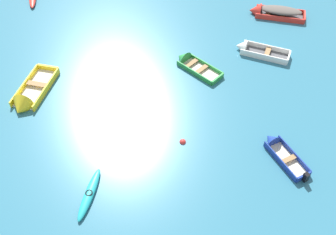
{
  "coord_description": "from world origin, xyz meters",
  "views": [
    {
      "loc": [
        -0.45,
        7.82,
        17.5
      ],
      "look_at": [
        0.0,
        23.49,
        0.15
      ],
      "focal_mm": 40.26,
      "sensor_mm": 36.0,
      "label": 1
    }
  ],
  "objects_px": {
    "rowboat_deep_blue_cluster_outer": "(279,149)",
    "rowboat_red_near_left": "(271,12)",
    "rowboat_yellow_outer_left": "(27,100)",
    "rowboat_green_back_row_left": "(189,62)",
    "rowboat_white_distant_center": "(252,50)",
    "mooring_buoy_outer_edge": "(183,142)",
    "kayak_turquoise_midfield_right": "(89,194)"
  },
  "relations": [
    {
      "from": "rowboat_deep_blue_cluster_outer",
      "to": "rowboat_red_near_left",
      "type": "distance_m",
      "value": 14.26
    },
    {
      "from": "rowboat_yellow_outer_left",
      "to": "rowboat_green_back_row_left",
      "type": "relative_size",
      "value": 1.36
    },
    {
      "from": "rowboat_white_distant_center",
      "to": "rowboat_red_near_left",
      "type": "xyz_separation_m",
      "value": [
        2.42,
        4.81,
        0.14
      ]
    },
    {
      "from": "rowboat_deep_blue_cluster_outer",
      "to": "mooring_buoy_outer_edge",
      "type": "relative_size",
      "value": 8.85
    },
    {
      "from": "rowboat_white_distant_center",
      "to": "rowboat_red_near_left",
      "type": "height_order",
      "value": "rowboat_red_near_left"
    },
    {
      "from": "rowboat_yellow_outer_left",
      "to": "mooring_buoy_outer_edge",
      "type": "relative_size",
      "value": 12.33
    },
    {
      "from": "rowboat_yellow_outer_left",
      "to": "kayak_turquoise_midfield_right",
      "type": "xyz_separation_m",
      "value": [
        4.8,
        -7.05,
        -0.06
      ]
    },
    {
      "from": "rowboat_white_distant_center",
      "to": "rowboat_deep_blue_cluster_outer",
      "type": "relative_size",
      "value": 1.2
    },
    {
      "from": "rowboat_deep_blue_cluster_outer",
      "to": "kayak_turquoise_midfield_right",
      "type": "bearing_deg",
      "value": -166.15
    },
    {
      "from": "rowboat_yellow_outer_left",
      "to": "kayak_turquoise_midfield_right",
      "type": "height_order",
      "value": "rowboat_yellow_outer_left"
    },
    {
      "from": "rowboat_green_back_row_left",
      "to": "rowboat_red_near_left",
      "type": "bearing_deg",
      "value": 40.12
    },
    {
      "from": "rowboat_white_distant_center",
      "to": "kayak_turquoise_midfield_right",
      "type": "bearing_deg",
      "value": -132.12
    },
    {
      "from": "rowboat_green_back_row_left",
      "to": "mooring_buoy_outer_edge",
      "type": "bearing_deg",
      "value": -96.64
    },
    {
      "from": "rowboat_white_distant_center",
      "to": "mooring_buoy_outer_edge",
      "type": "distance_m",
      "value": 10.08
    },
    {
      "from": "rowboat_white_distant_center",
      "to": "rowboat_yellow_outer_left",
      "type": "height_order",
      "value": "rowboat_yellow_outer_left"
    },
    {
      "from": "rowboat_white_distant_center",
      "to": "mooring_buoy_outer_edge",
      "type": "height_order",
      "value": "rowboat_white_distant_center"
    },
    {
      "from": "rowboat_red_near_left",
      "to": "mooring_buoy_outer_edge",
      "type": "relative_size",
      "value": 12.25
    },
    {
      "from": "rowboat_green_back_row_left",
      "to": "mooring_buoy_outer_edge",
      "type": "xyz_separation_m",
      "value": [
        -0.83,
        -7.14,
        -0.16
      ]
    },
    {
      "from": "rowboat_green_back_row_left",
      "to": "rowboat_red_near_left",
      "type": "height_order",
      "value": "rowboat_red_near_left"
    },
    {
      "from": "kayak_turquoise_midfield_right",
      "to": "mooring_buoy_outer_edge",
      "type": "bearing_deg",
      "value": 34.06
    },
    {
      "from": "kayak_turquoise_midfield_right",
      "to": "rowboat_red_near_left",
      "type": "bearing_deg",
      "value": 51.74
    },
    {
      "from": "rowboat_red_near_left",
      "to": "rowboat_white_distant_center",
      "type": "bearing_deg",
      "value": -116.75
    },
    {
      "from": "rowboat_green_back_row_left",
      "to": "rowboat_red_near_left",
      "type": "relative_size",
      "value": 0.74
    },
    {
      "from": "rowboat_yellow_outer_left",
      "to": "rowboat_red_near_left",
      "type": "xyz_separation_m",
      "value": [
        17.93,
        9.6,
        0.14
      ]
    },
    {
      "from": "rowboat_green_back_row_left",
      "to": "rowboat_white_distant_center",
      "type": "bearing_deg",
      "value": 14.66
    },
    {
      "from": "rowboat_white_distant_center",
      "to": "mooring_buoy_outer_edge",
      "type": "xyz_separation_m",
      "value": [
        -5.6,
        -8.39,
        -0.21
      ]
    },
    {
      "from": "rowboat_green_back_row_left",
      "to": "kayak_turquoise_midfield_right",
      "type": "distance_m",
      "value": 12.14
    },
    {
      "from": "rowboat_deep_blue_cluster_outer",
      "to": "mooring_buoy_outer_edge",
      "type": "xyz_separation_m",
      "value": [
        -5.5,
        0.84,
        -0.18
      ]
    },
    {
      "from": "rowboat_red_near_left",
      "to": "rowboat_yellow_outer_left",
      "type": "bearing_deg",
      "value": -151.84
    },
    {
      "from": "rowboat_white_distant_center",
      "to": "mooring_buoy_outer_edge",
      "type": "relative_size",
      "value": 10.66
    },
    {
      "from": "rowboat_white_distant_center",
      "to": "rowboat_yellow_outer_left",
      "type": "xyz_separation_m",
      "value": [
        -15.5,
        -4.79,
        -0.0
      ]
    },
    {
      "from": "rowboat_white_distant_center",
      "to": "kayak_turquoise_midfield_right",
      "type": "xyz_separation_m",
      "value": [
        -10.7,
        -11.84,
        -0.06
      ]
    }
  ]
}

